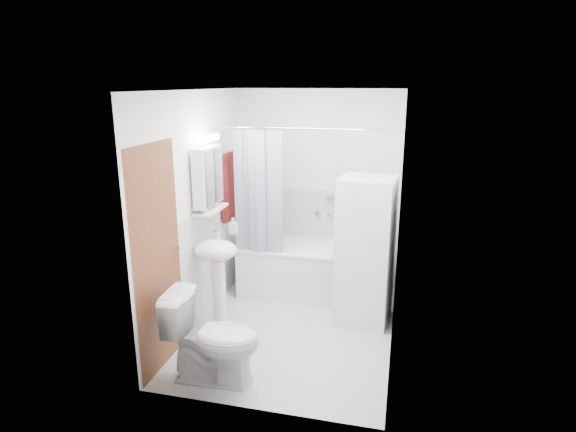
% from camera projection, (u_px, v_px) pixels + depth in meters
% --- Properties ---
extents(floor, '(2.60, 2.60, 0.00)m').
position_uv_depth(floor, '(292.00, 329.00, 4.98)').
color(floor, '#B5B6BA').
rests_on(floor, ground).
extents(room_walls, '(2.60, 2.60, 2.60)m').
position_uv_depth(room_walls, '(293.00, 189.00, 4.58)').
color(room_walls, white).
rests_on(room_walls, ground).
extents(wainscot, '(1.98, 2.58, 2.58)m').
position_uv_depth(wainscot, '(299.00, 265.00, 5.09)').
color(wainscot, silver).
rests_on(wainscot, ground).
extents(door, '(0.05, 2.00, 2.00)m').
position_uv_depth(door, '(178.00, 248.00, 4.41)').
color(door, brown).
rests_on(door, ground).
extents(bathtub, '(1.58, 0.75, 0.60)m').
position_uv_depth(bathtub, '(307.00, 267.00, 5.76)').
color(bathtub, white).
rests_on(bathtub, ground).
extents(tub_spout, '(0.04, 0.12, 0.04)m').
position_uv_depth(tub_spout, '(329.00, 214.00, 5.86)').
color(tub_spout, silver).
rests_on(tub_spout, room_walls).
extents(curtain_rod, '(1.76, 0.02, 0.02)m').
position_uv_depth(curtain_rod, '(303.00, 129.00, 5.02)').
color(curtain_rod, silver).
rests_on(curtain_rod, room_walls).
extents(shower_curtain, '(0.55, 0.02, 1.45)m').
position_uv_depth(shower_curtain, '(258.00, 196.00, 5.33)').
color(shower_curtain, '#141C46').
rests_on(shower_curtain, curtain_rod).
extents(sink, '(0.44, 0.37, 1.04)m').
position_uv_depth(sink, '(217.00, 264.00, 4.84)').
color(sink, white).
rests_on(sink, ground).
extents(medicine_cabinet, '(0.13, 0.50, 0.71)m').
position_uv_depth(medicine_cabinet, '(208.00, 175.00, 4.86)').
color(medicine_cabinet, white).
rests_on(medicine_cabinet, room_walls).
extents(shelf, '(0.18, 0.54, 0.02)m').
position_uv_depth(shelf, '(211.00, 210.00, 4.95)').
color(shelf, silver).
rests_on(shelf, room_walls).
extents(shower_caddy, '(0.22, 0.06, 0.02)m').
position_uv_depth(shower_caddy, '(334.00, 196.00, 5.78)').
color(shower_caddy, silver).
rests_on(shower_caddy, room_walls).
extents(towel, '(0.07, 0.33, 0.80)m').
position_uv_depth(towel, '(228.00, 185.00, 5.54)').
color(towel, '#520D15').
rests_on(towel, room_walls).
extents(washer_dryer, '(0.61, 0.60, 1.55)m').
position_uv_depth(washer_dryer, '(365.00, 251.00, 5.01)').
color(washer_dryer, white).
rests_on(washer_dryer, ground).
extents(toilet, '(0.82, 0.48, 0.78)m').
position_uv_depth(toilet, '(213.00, 338.00, 4.04)').
color(toilet, white).
rests_on(toilet, ground).
extents(soap_pump, '(0.08, 0.17, 0.08)m').
position_uv_depth(soap_pump, '(233.00, 230.00, 5.12)').
color(soap_pump, gray).
rests_on(soap_pump, sink).
extents(shelf_bottle, '(0.07, 0.18, 0.07)m').
position_uv_depth(shelf_bottle, '(205.00, 209.00, 4.80)').
color(shelf_bottle, gray).
rests_on(shelf_bottle, shelf).
extents(shelf_cup, '(0.10, 0.09, 0.10)m').
position_uv_depth(shelf_cup, '(215.00, 201.00, 5.05)').
color(shelf_cup, gray).
rests_on(shelf_cup, shelf).
extents(shampoo_a, '(0.13, 0.17, 0.13)m').
position_uv_depth(shampoo_a, '(345.00, 190.00, 5.73)').
color(shampoo_a, gray).
rests_on(shampoo_a, shower_caddy).
extents(shampoo_b, '(0.08, 0.21, 0.08)m').
position_uv_depth(shampoo_b, '(355.00, 193.00, 5.71)').
color(shampoo_b, '#2B4DAD').
rests_on(shampoo_b, shower_caddy).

